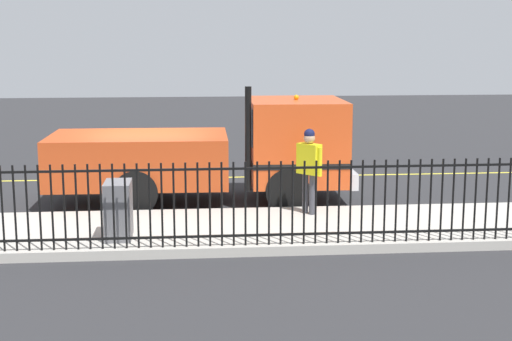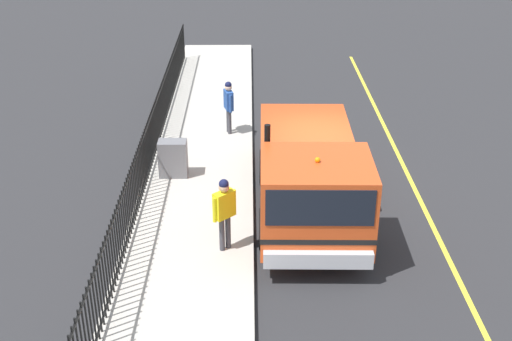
# 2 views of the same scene
# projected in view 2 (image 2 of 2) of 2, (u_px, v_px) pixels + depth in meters

# --- Properties ---
(ground_plane) EXTENTS (59.83, 59.83, 0.00)m
(ground_plane) POSITION_uv_depth(u_px,v_px,m) (318.00, 185.00, 18.04)
(ground_plane) COLOR #2B2B2D
(ground_plane) RESTS_ON ground
(sidewalk_slab) EXTENTS (3.02, 27.19, 0.17)m
(sidewalk_slab) POSITION_uv_depth(u_px,v_px,m) (198.00, 183.00, 17.97)
(sidewalk_slab) COLOR #B7B2A8
(sidewalk_slab) RESTS_ON ground
(lane_marking) EXTENTS (0.12, 24.48, 0.01)m
(lane_marking) POSITION_uv_depth(u_px,v_px,m) (413.00, 184.00, 18.06)
(lane_marking) COLOR yellow
(lane_marking) RESTS_ON ground
(work_truck) EXTENTS (2.55, 6.83, 2.72)m
(work_truck) POSITION_uv_depth(u_px,v_px,m) (311.00, 175.00, 15.78)
(work_truck) COLOR #D84C1E
(work_truck) RESTS_ON ground
(worker_standing) EXTENTS (0.52, 0.50, 1.75)m
(worker_standing) POSITION_uv_depth(u_px,v_px,m) (224.00, 207.00, 14.41)
(worker_standing) COLOR yellow
(worker_standing) RESTS_ON sidewalk_slab
(pedestrian_distant) EXTENTS (0.33, 0.61, 1.69)m
(pedestrian_distant) POSITION_uv_depth(u_px,v_px,m) (229.00, 102.00, 20.46)
(pedestrian_distant) COLOR #264C99
(pedestrian_distant) RESTS_ON sidewalk_slab
(iron_fence) EXTENTS (0.04, 23.15, 1.48)m
(iron_fence) POSITION_uv_depth(u_px,v_px,m) (146.00, 155.00, 17.59)
(iron_fence) COLOR black
(iron_fence) RESTS_ON sidewalk_slab
(utility_cabinet) EXTENTS (0.77, 0.46, 1.03)m
(utility_cabinet) POSITION_uv_depth(u_px,v_px,m) (173.00, 158.00, 17.96)
(utility_cabinet) COLOR slate
(utility_cabinet) RESTS_ON sidewalk_slab
(traffic_cone) EXTENTS (0.48, 0.48, 0.69)m
(traffic_cone) POSITION_uv_depth(u_px,v_px,m) (364.00, 153.00, 19.12)
(traffic_cone) COLOR orange
(traffic_cone) RESTS_ON ground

